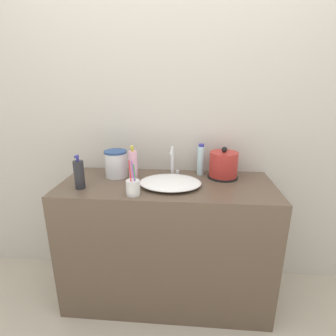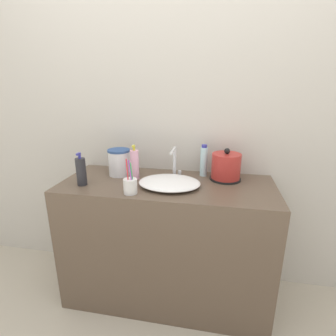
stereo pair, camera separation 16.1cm
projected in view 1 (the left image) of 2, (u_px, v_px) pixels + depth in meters
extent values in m
plane|color=#BCB29E|center=(163.00, 324.00, 1.64)|extent=(12.00, 12.00, 0.00)
cube|color=beige|center=(170.00, 105.00, 1.78)|extent=(6.00, 0.04, 2.60)
cube|color=brown|center=(167.00, 241.00, 1.77)|extent=(1.34, 0.55, 0.84)
ellipsoid|color=white|center=(170.00, 182.00, 1.59)|extent=(0.38, 0.30, 0.04)
cylinder|color=silver|center=(172.00, 162.00, 1.74)|extent=(0.02, 0.02, 0.20)
cylinder|color=silver|center=(172.00, 151.00, 1.65)|extent=(0.02, 0.14, 0.02)
cylinder|color=silver|center=(177.00, 173.00, 1.76)|extent=(0.02, 0.02, 0.04)
cylinder|color=black|center=(223.00, 177.00, 1.74)|extent=(0.20, 0.20, 0.01)
cylinder|color=#B22D28|center=(223.00, 165.00, 1.72)|extent=(0.18, 0.18, 0.17)
sphere|color=black|center=(224.00, 149.00, 1.68)|extent=(0.04, 0.04, 0.04)
cylinder|color=silver|center=(133.00, 188.00, 1.45)|extent=(0.08, 0.08, 0.09)
cylinder|color=#E5333F|center=(130.00, 175.00, 1.42)|extent=(0.02, 0.02, 0.17)
cylinder|color=green|center=(135.00, 177.00, 1.43)|extent=(0.01, 0.03, 0.15)
cylinder|color=#B24CCC|center=(134.00, 176.00, 1.42)|extent=(0.02, 0.02, 0.17)
cylinder|color=#28282D|center=(79.00, 175.00, 1.54)|extent=(0.06, 0.06, 0.17)
cylinder|color=#333399|center=(78.00, 159.00, 1.51)|extent=(0.02, 0.02, 0.02)
cube|color=#333399|center=(76.00, 156.00, 1.49)|extent=(0.01, 0.03, 0.01)
cylinder|color=silver|center=(201.00, 161.00, 1.77)|extent=(0.05, 0.05, 0.20)
cylinder|color=#333399|center=(201.00, 145.00, 1.74)|extent=(0.04, 0.04, 0.02)
cylinder|color=#EAA8C6|center=(133.00, 166.00, 1.67)|extent=(0.06, 0.06, 0.19)
cylinder|color=gold|center=(132.00, 149.00, 1.64)|extent=(0.02, 0.02, 0.02)
cube|color=gold|center=(132.00, 147.00, 1.62)|extent=(0.01, 0.03, 0.01)
cylinder|color=silver|center=(116.00, 165.00, 1.74)|extent=(0.15, 0.15, 0.16)
cylinder|color=#2D4C84|center=(115.00, 152.00, 1.71)|extent=(0.15, 0.15, 0.01)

